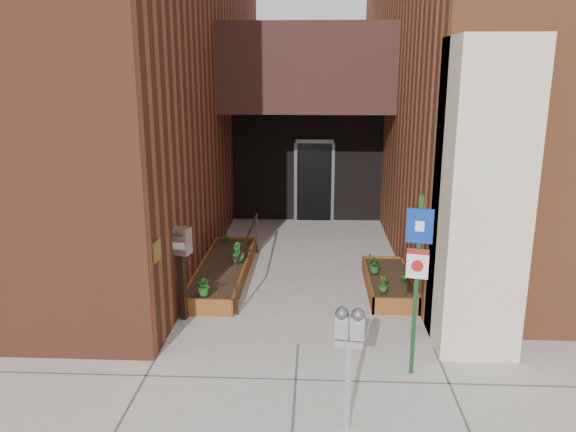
# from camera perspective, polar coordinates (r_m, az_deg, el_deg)

# --- Properties ---
(ground) EXTENTS (80.00, 80.00, 0.00)m
(ground) POSITION_cam_1_polar(r_m,az_deg,el_deg) (8.56, 1.03, -12.89)
(ground) COLOR #9E9991
(ground) RESTS_ON ground
(architecture) EXTENTS (20.00, 14.60, 10.00)m
(architecture) POSITION_cam_1_polar(r_m,az_deg,el_deg) (14.54, 1.27, 18.59)
(architecture) COLOR brown
(architecture) RESTS_ON ground
(planter_left) EXTENTS (0.90, 3.60, 0.30)m
(planter_left) POSITION_cam_1_polar(r_m,az_deg,el_deg) (11.12, -6.56, -5.62)
(planter_left) COLOR brown
(planter_left) RESTS_ON ground
(planter_right) EXTENTS (0.80, 2.20, 0.30)m
(planter_right) POSITION_cam_1_polar(r_m,az_deg,el_deg) (10.60, 10.15, -6.78)
(planter_right) COLOR brown
(planter_right) RESTS_ON ground
(handrail) EXTENTS (0.04, 3.34, 0.90)m
(handrail) POSITION_cam_1_polar(r_m,az_deg,el_deg) (10.81, -4.08, -2.72)
(handrail) COLOR black
(handrail) RESTS_ON ground
(parking_meter) EXTENTS (0.34, 0.18, 1.48)m
(parking_meter) POSITION_cam_1_polar(r_m,az_deg,el_deg) (6.28, 6.26, -12.03)
(parking_meter) COLOR #A9A9AC
(parking_meter) RESTS_ON ground
(sign_post) EXTENTS (0.33, 0.12, 2.45)m
(sign_post) POSITION_cam_1_polar(r_m,az_deg,el_deg) (7.38, 13.00, -5.11)
(sign_post) COLOR #153A1C
(sign_post) RESTS_ON ground
(payment_dropbox) EXTENTS (0.36, 0.30, 1.55)m
(payment_dropbox) POSITION_cam_1_polar(r_m,az_deg,el_deg) (9.11, -10.83, -3.80)
(payment_dropbox) COLOR black
(payment_dropbox) RESTS_ON ground
(shrub_left_a) EXTENTS (0.35, 0.35, 0.35)m
(shrub_left_a) POSITION_cam_1_polar(r_m,az_deg,el_deg) (9.54, -8.46, -6.96)
(shrub_left_a) COLOR #1C631C
(shrub_left_a) RESTS_ON planter_left
(shrub_left_b) EXTENTS (0.27, 0.27, 0.38)m
(shrub_left_b) POSITION_cam_1_polar(r_m,az_deg,el_deg) (11.08, -5.31, -3.69)
(shrub_left_b) COLOR #185519
(shrub_left_b) RESTS_ON planter_left
(shrub_left_c) EXTENTS (0.30, 0.30, 0.39)m
(shrub_left_c) POSITION_cam_1_polar(r_m,az_deg,el_deg) (11.11, -4.96, -3.64)
(shrub_left_c) COLOR #17531C
(shrub_left_c) RESTS_ON planter_left
(shrub_left_d) EXTENTS (0.23, 0.23, 0.35)m
(shrub_left_d) POSITION_cam_1_polar(r_m,az_deg,el_deg) (12.46, -6.34, -1.74)
(shrub_left_d) COLOR #235E1B
(shrub_left_d) RESTS_ON planter_left
(shrub_right_a) EXTENTS (0.23, 0.23, 0.29)m
(shrub_right_a) POSITION_cam_1_polar(r_m,az_deg,el_deg) (9.69, 9.67, -6.83)
(shrub_right_a) COLOR #1E4F16
(shrub_right_a) RESTS_ON planter_right
(shrub_right_b) EXTENTS (0.26, 0.26, 0.35)m
(shrub_right_b) POSITION_cam_1_polar(r_m,az_deg,el_deg) (10.24, 11.84, -5.59)
(shrub_right_b) COLOR #17531A
(shrub_right_b) RESTS_ON planter_right
(shrub_right_c) EXTENTS (0.42, 0.42, 0.34)m
(shrub_right_c) POSITION_cam_1_polar(r_m,az_deg,el_deg) (10.56, 8.81, -4.87)
(shrub_right_c) COLOR #1A5D20
(shrub_right_c) RESTS_ON planter_right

